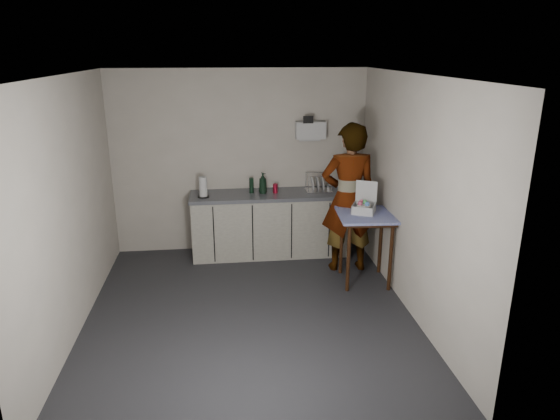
{
  "coord_description": "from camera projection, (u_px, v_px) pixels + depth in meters",
  "views": [
    {
      "loc": [
        -0.23,
        -5.01,
        2.84
      ],
      "look_at": [
        0.4,
        0.45,
        1.06
      ],
      "focal_mm": 32.0,
      "sensor_mm": 36.0,
      "label": 1
    }
  ],
  "objects": [
    {
      "name": "wall_right",
      "position": [
        412.0,
        197.0,
        5.43
      ],
      "size": [
        0.02,
        4.0,
        2.6
      ],
      "primitive_type": "cube",
      "color": "beige",
      "rests_on": "ground"
    },
    {
      "name": "standing_man",
      "position": [
        348.0,
        198.0,
        6.49
      ],
      "size": [
        0.72,
        0.48,
        1.98
      ],
      "primitive_type": "imported",
      "rotation": [
        0.0,
        0.0,
        3.14
      ],
      "color": "#B2A593",
      "rests_on": "ground"
    },
    {
      "name": "dish_rack",
      "position": [
        318.0,
        187.0,
        7.09
      ],
      "size": [
        0.36,
        0.27,
        0.25
      ],
      "color": "silver",
      "rests_on": "kitchen_counter"
    },
    {
      "name": "ceiling",
      "position": [
        245.0,
        75.0,
        4.84
      ],
      "size": [
        3.6,
        4.0,
        0.01
      ],
      "primitive_type": "cube",
      "color": "white",
      "rests_on": "wall_back"
    },
    {
      "name": "soap_bottle",
      "position": [
        263.0,
        183.0,
        6.95
      ],
      "size": [
        0.16,
        0.16,
        0.3
      ],
      "primitive_type": "imported",
      "rotation": [
        0.0,
        0.0,
        0.68
      ],
      "color": "black",
      "rests_on": "kitchen_counter"
    },
    {
      "name": "soda_can",
      "position": [
        275.0,
        188.0,
        7.0
      ],
      "size": [
        0.07,
        0.07,
        0.13
      ],
      "primitive_type": "cylinder",
      "color": "#B7122E",
      "rests_on": "kitchen_counter"
    },
    {
      "name": "wall_left",
      "position": [
        70.0,
        209.0,
        5.04
      ],
      "size": [
        0.02,
        4.0,
        2.6
      ],
      "primitive_type": "cube",
      "color": "beige",
      "rests_on": "ground"
    },
    {
      "name": "wall_shelf",
      "position": [
        310.0,
        130.0,
        7.02
      ],
      "size": [
        0.42,
        0.18,
        0.37
      ],
      "color": "silver",
      "rests_on": "ground"
    },
    {
      "name": "paper_towel",
      "position": [
        203.0,
        188.0,
        6.78
      ],
      "size": [
        0.16,
        0.16,
        0.29
      ],
      "color": "black",
      "rests_on": "kitchen_counter"
    },
    {
      "name": "ground",
      "position": [
        250.0,
        313.0,
        5.63
      ],
      "size": [
        4.0,
        4.0,
        0.0
      ],
      "primitive_type": "plane",
      "color": "#25262A",
      "rests_on": "ground"
    },
    {
      "name": "side_table",
      "position": [
        367.0,
        223.0,
        6.16
      ],
      "size": [
        0.75,
        0.75,
        0.91
      ],
      "rotation": [
        0.0,
        0.0,
        -0.07
      ],
      "color": "#351A0C",
      "rests_on": "ground"
    },
    {
      "name": "kitchen_counter",
      "position": [
        270.0,
        225.0,
        7.15
      ],
      "size": [
        2.24,
        0.62,
        0.91
      ],
      "color": "black",
      "rests_on": "ground"
    },
    {
      "name": "dark_bottle",
      "position": [
        251.0,
        185.0,
        6.98
      ],
      "size": [
        0.06,
        0.06,
        0.22
      ],
      "primitive_type": "cylinder",
      "color": "black",
      "rests_on": "kitchen_counter"
    },
    {
      "name": "bakery_box",
      "position": [
        364.0,
        206.0,
        6.16
      ],
      "size": [
        0.36,
        0.36,
        0.37
      ],
      "rotation": [
        0.0,
        0.0,
        -0.44
      ],
      "color": "silver",
      "rests_on": "side_table"
    },
    {
      "name": "wall_back",
      "position": [
        240.0,
        162.0,
        7.12
      ],
      "size": [
        3.6,
        0.02,
        2.6
      ],
      "primitive_type": "cube",
      "color": "beige",
      "rests_on": "ground"
    }
  ]
}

